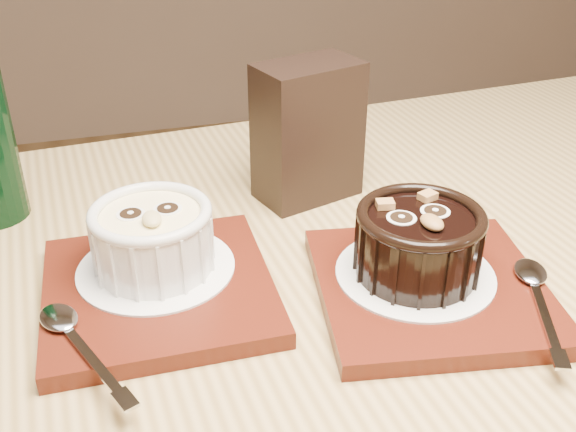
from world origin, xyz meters
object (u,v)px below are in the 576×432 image
tray_right (430,288)px  ramekin_dark (419,240)px  ramekin_white (152,235)px  condiment_stand (308,132)px  tray_left (159,290)px  table (329,389)px

tray_right → ramekin_dark: 0.04m
ramekin_white → tray_right: (0.21, -0.08, -0.04)m
ramekin_dark → condiment_stand: bearing=96.0°
ramekin_dark → condiment_stand: size_ratio=0.73×
tray_left → tray_right: size_ratio=1.00×
table → ramekin_dark: ramekin_dark is taller
condiment_stand → ramekin_dark: bearing=-79.4°
tray_left → tray_right: same height
tray_left → ramekin_dark: size_ratio=1.76×
condiment_stand → tray_right: bearing=-77.6°
tray_left → ramekin_white: ramekin_white is taller
table → ramekin_white: size_ratio=12.75×
tray_right → ramekin_dark: bearing=125.6°
table → condiment_stand: condiment_stand is taller
ramekin_dark → condiment_stand: condiment_stand is taller
tray_left → ramekin_white: (0.00, 0.02, 0.04)m
table → condiment_stand: bearing=78.6°
tray_left → ramekin_dark: ramekin_dark is taller
ramekin_white → ramekin_dark: (0.20, -0.07, 0.00)m
table → ramekin_white: ramekin_white is taller
tray_left → ramekin_dark: bearing=-12.9°
condiment_stand → tray_left: bearing=-140.7°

